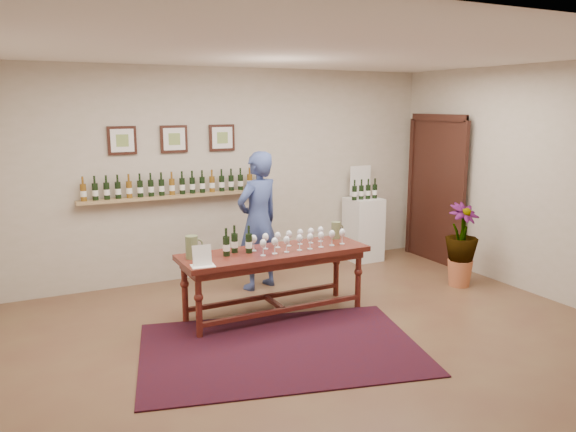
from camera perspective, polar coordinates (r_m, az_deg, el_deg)
name	(u,v)px	position (r m, az deg, el deg)	size (l,w,h in m)	color
ground	(323,335)	(5.87, 3.57, -11.98)	(6.00, 6.00, 0.00)	brown
room_shell	(386,189)	(8.20, 9.97, 2.71)	(6.00, 6.00, 6.00)	beige
rug	(281,348)	(5.55, -0.77, -13.30)	(2.65, 1.77, 0.01)	#480D0C
tasting_table	(274,260)	(6.19, -1.39, -4.51)	(2.10, 0.69, 0.74)	#491612
table_glasses	(294,240)	(6.23, 0.59, -2.45)	(1.35, 0.31, 0.19)	white
table_bottles	(236,239)	(6.02, -5.30, -2.30)	(0.30, 0.17, 0.33)	black
pitcher_left	(192,247)	(5.90, -9.75, -3.13)	(0.15, 0.15, 0.24)	#606E44
pitcher_right	(336,230)	(6.71, 4.88, -1.45)	(0.13, 0.13, 0.20)	#606E44
menu_card	(202,255)	(5.63, -8.74, -3.98)	(0.23, 0.17, 0.21)	white
display_pedestal	(363,229)	(8.52, 7.64, -1.33)	(0.47, 0.47, 0.94)	white
pedestal_bottles	(365,189)	(8.33, 7.81, 2.74)	(0.30, 0.08, 0.30)	black
info_sign	(360,181)	(8.55, 7.35, 3.59)	(0.36, 0.02, 0.49)	white
potted_plant	(461,245)	(7.54, 17.20, -2.82)	(0.50, 0.50, 0.93)	#BB653E
person	(258,221)	(7.07, -3.04, -0.50)	(0.64, 0.42, 1.75)	navy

